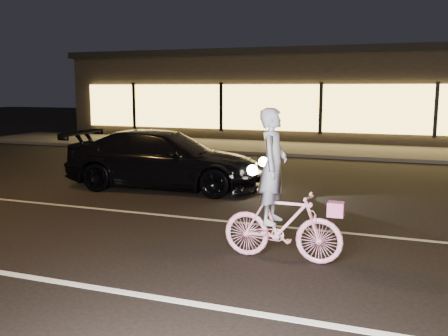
% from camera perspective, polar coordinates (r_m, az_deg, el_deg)
% --- Properties ---
extents(ground, '(90.00, 90.00, 0.00)m').
position_cam_1_polar(ground, '(7.75, -7.70, -9.47)').
color(ground, black).
rests_on(ground, ground).
extents(lane_stripe_near, '(60.00, 0.12, 0.01)m').
position_cam_1_polar(lane_stripe_near, '(6.55, -14.00, -13.21)').
color(lane_stripe_near, silver).
rests_on(lane_stripe_near, ground).
extents(lane_stripe_far, '(60.00, 0.10, 0.01)m').
position_cam_1_polar(lane_stripe_far, '(9.49, -2.03, -5.88)').
color(lane_stripe_far, gray).
rests_on(lane_stripe_far, ground).
extents(sidewalk, '(30.00, 4.00, 0.12)m').
position_cam_1_polar(sidewalk, '(19.93, 10.02, 2.11)').
color(sidewalk, '#383533').
rests_on(sidewalk, ground).
extents(storefront, '(25.40, 8.42, 4.20)m').
position_cam_1_polar(storefront, '(25.68, 12.56, 8.26)').
color(storefront, black).
rests_on(storefront, ground).
extents(cyclist, '(1.74, 0.60, 2.19)m').
position_cam_1_polar(cyclist, '(7.18, 6.39, -4.49)').
color(cyclist, '#EE2E6E').
rests_on(cyclist, ground).
extents(sedan, '(5.06, 2.41, 1.42)m').
position_cam_1_polar(sedan, '(12.39, -6.78, 0.97)').
color(sedan, black).
rests_on(sedan, ground).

